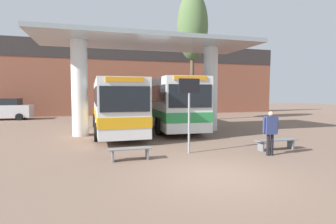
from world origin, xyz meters
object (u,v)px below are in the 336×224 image
Objects in this scene: poplar_tree_behind_left at (193,27)px; transit_bus_left_bay at (115,104)px; transit_bus_center_bay at (166,101)px; info_sign_platform at (189,100)px; waiting_bench_mid_platform at (130,151)px; parked_car_street at (6,109)px; pedestrian_waiting at (270,129)px; waiting_bench_near_pillar at (276,142)px.

transit_bus_left_bay is at bearing -144.63° from poplar_tree_behind_left.
transit_bus_center_bay is 8.53m from info_sign_platform.
waiting_bench_mid_platform is 0.14× the size of poplar_tree_behind_left.
transit_bus_center_bay is at bearing -31.97° from parked_car_street.
transit_bus_left_bay is 10.04m from pedestrian_waiting.
info_sign_platform is (-3.93, 0.51, 1.86)m from waiting_bench_near_pillar.
poplar_tree_behind_left is (7.55, 12.90, 8.17)m from waiting_bench_mid_platform.
waiting_bench_mid_platform is 20.64m from parked_car_street.
info_sign_platform is at bearing 108.65° from transit_bus_left_bay.
transit_bus_left_bay is 7.76m from waiting_bench_mid_platform.
parked_car_street is at bearing 123.06° from info_sign_platform.
waiting_bench_near_pillar is 15.30m from poplar_tree_behind_left.
transit_bus_left_bay is 2.32× the size of parked_car_street.
transit_bus_left_bay is 10.03m from waiting_bench_near_pillar.
transit_bus_left_bay is at bearing 129.88° from pedestrian_waiting.
parked_car_street reaches higher than waiting_bench_mid_platform.
waiting_bench_near_pillar is at bearing 48.05° from pedestrian_waiting.
transit_bus_center_bay reaches higher than parked_car_street.
waiting_bench_near_pillar is at bearing -45.66° from parked_car_street.
pedestrian_waiting is 0.39× the size of parked_car_street.
transit_bus_left_bay is 0.93× the size of transit_bus_center_bay.
waiting_bench_mid_platform is 0.90× the size of pedestrian_waiting.
transit_bus_center_bay is at bearing -161.44° from transit_bus_left_bay.
poplar_tree_behind_left is (5.02, 12.38, 6.30)m from info_sign_platform.
transit_bus_left_bay is at bearing 108.84° from info_sign_platform.
info_sign_platform is 0.27× the size of poplar_tree_behind_left.
transit_bus_center_bay is at bearing 80.40° from info_sign_platform.
waiting_bench_near_pillar is 0.17× the size of poplar_tree_behind_left.
info_sign_platform reaches higher than waiting_bench_near_pillar.
poplar_tree_behind_left reaches higher than transit_bus_center_bay.
pedestrian_waiting is (5.51, -0.82, 0.75)m from waiting_bench_mid_platform.
waiting_bench_mid_platform is at bearing -59.52° from parked_car_street.
waiting_bench_near_pillar is 0.63× the size of info_sign_platform.
poplar_tree_behind_left is (2.04, 13.72, 7.42)m from pedestrian_waiting.
info_sign_platform is 3.45m from pedestrian_waiting.
poplar_tree_behind_left reaches higher than waiting_bench_mid_platform.
parked_car_street is at bearing 161.51° from poplar_tree_behind_left.
pedestrian_waiting is (1.55, -9.74, -0.83)m from transit_bus_center_bay.
waiting_bench_mid_platform is 3.20m from info_sign_platform.
poplar_tree_behind_left reaches higher than waiting_bench_near_pillar.
waiting_bench_mid_platform is 17.03m from poplar_tree_behind_left.
waiting_bench_mid_platform is 0.52× the size of info_sign_platform.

